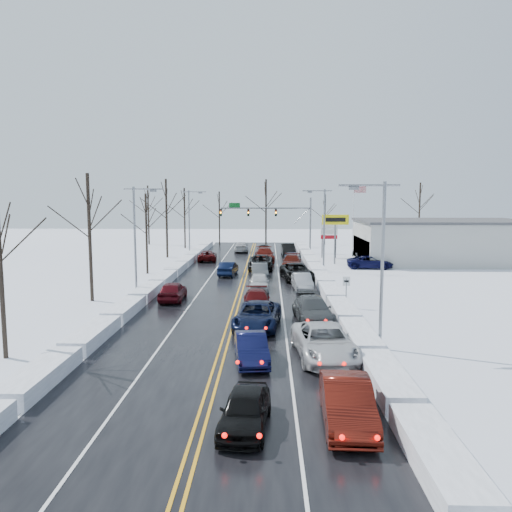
{
  "coord_description": "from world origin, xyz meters",
  "views": [
    {
      "loc": [
        2.45,
        -44.4,
        8.25
      ],
      "look_at": [
        1.24,
        3.2,
        2.5
      ],
      "focal_mm": 35.0,
      "sensor_mm": 36.0,
      "label": 1
    }
  ],
  "objects_px": {
    "tires_plus_sign": "(335,223)",
    "queued_car_0": "(245,428)",
    "flagpole": "(355,212)",
    "oncoming_car_0": "(228,275)",
    "traffic_signal_mast": "(276,215)",
    "dealership_building": "(441,241)"
  },
  "relations": [
    {
      "from": "tires_plus_sign",
      "to": "traffic_signal_mast",
      "type": "bearing_deg",
      "value": 120.46
    },
    {
      "from": "tires_plus_sign",
      "to": "dealership_building",
      "type": "distance_m",
      "value": 13.82
    },
    {
      "from": "tires_plus_sign",
      "to": "queued_car_0",
      "type": "relative_size",
      "value": 1.47
    },
    {
      "from": "dealership_building",
      "to": "oncoming_car_0",
      "type": "relative_size",
      "value": 4.63
    },
    {
      "from": "flagpole",
      "to": "dealership_building",
      "type": "bearing_deg",
      "value": -53.73
    },
    {
      "from": "queued_car_0",
      "to": "flagpole",
      "type": "bearing_deg",
      "value": 82.14
    },
    {
      "from": "queued_car_0",
      "to": "oncoming_car_0",
      "type": "relative_size",
      "value": 0.93
    },
    {
      "from": "traffic_signal_mast",
      "to": "queued_car_0",
      "type": "relative_size",
      "value": 3.25
    },
    {
      "from": "flagpole",
      "to": "oncoming_car_0",
      "type": "xyz_separation_m",
      "value": [
        -16.93,
        -23.06,
        -5.93
      ]
    },
    {
      "from": "traffic_signal_mast",
      "to": "oncoming_car_0",
      "type": "xyz_separation_m",
      "value": [
        -5.21,
        -21.05,
        -5.48
      ]
    },
    {
      "from": "tires_plus_sign",
      "to": "queued_car_0",
      "type": "xyz_separation_m",
      "value": [
        -8.87,
        -43.48,
        -4.99
      ]
    },
    {
      "from": "dealership_building",
      "to": "queued_car_0",
      "type": "xyz_separation_m",
      "value": [
        -22.35,
        -45.48,
        -2.66
      ]
    },
    {
      "from": "traffic_signal_mast",
      "to": "flagpole",
      "type": "xyz_separation_m",
      "value": [
        11.72,
        2.01,
        0.45
      ]
    },
    {
      "from": "tires_plus_sign",
      "to": "queued_car_0",
      "type": "distance_m",
      "value": 44.65
    },
    {
      "from": "flagpole",
      "to": "dealership_building",
      "type": "xyz_separation_m",
      "value": [
        8.8,
        -12.0,
        -3.27
      ]
    },
    {
      "from": "tires_plus_sign",
      "to": "queued_car_0",
      "type": "height_order",
      "value": "tires_plus_sign"
    },
    {
      "from": "tires_plus_sign",
      "to": "dealership_building",
      "type": "bearing_deg",
      "value": 8.47
    },
    {
      "from": "traffic_signal_mast",
      "to": "tires_plus_sign",
      "type": "height_order",
      "value": "traffic_signal_mast"
    },
    {
      "from": "flagpole",
      "to": "oncoming_car_0",
      "type": "distance_m",
      "value": 29.21
    },
    {
      "from": "traffic_signal_mast",
      "to": "tires_plus_sign",
      "type": "distance_m",
      "value": 13.92
    },
    {
      "from": "traffic_signal_mast",
      "to": "dealership_building",
      "type": "distance_m",
      "value": 23.01
    },
    {
      "from": "dealership_building",
      "to": "flagpole",
      "type": "bearing_deg",
      "value": 126.27
    }
  ]
}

